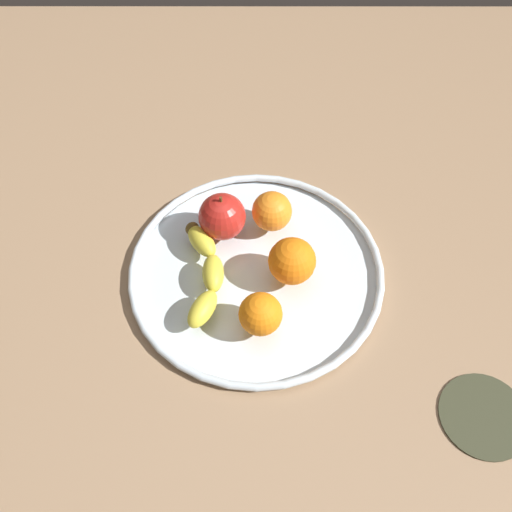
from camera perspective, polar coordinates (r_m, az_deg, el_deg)
The scene contains 8 objects.
ground_plane at distance 89.86cm, azimuth 0.00°, elevation -2.49°, with size 145.63×145.63×4.00cm, color #9B7A5A.
fruit_bowl at distance 87.42cm, azimuth 0.00°, elevation -1.46°, with size 39.07×39.07×1.80cm.
banana at distance 84.71cm, azimuth -5.13°, elevation -1.53°, with size 19.39×6.91×3.20cm.
apple at distance 87.97cm, azimuth -3.43°, elevation 3.95°, with size 7.36×7.36×8.16cm.
orange_back_right at distance 83.22cm, azimuth 3.59°, elevation -0.50°, with size 7.06×7.06×7.06cm, color orange.
orange_front_left at distance 89.21cm, azimuth 1.57°, elevation 4.49°, with size 6.31×6.31×6.31cm, color orange.
orange_front_right at distance 78.93cm, azimuth 0.43°, elevation -5.81°, with size 6.14×6.14×6.14cm, color orange.
ambient_coaster at distance 83.47cm, azimuth 21.81°, elevation -14.57°, with size 11.88×11.88×0.60cm, color #383A26.
Camera 1 is at (-48.27, -0.04, 73.79)cm, focal length 40.06 mm.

